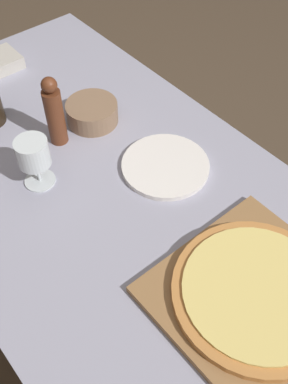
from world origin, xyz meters
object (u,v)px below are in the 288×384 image
Objects in this scene: wine_glass at (33,155)px; pepper_mill at (56,112)px; pizza at (257,292)px; small_bowl at (92,113)px.

pepper_mill is at bearing 37.44° from wine_glass.
pizza is 0.60m from wine_glass.
pepper_mill reaches higher than pizza.
wine_glass is 0.27m from small_bowl.
wine_glass is at bearing 106.64° from pizza.
pizza is 0.67m from pepper_mill.
pizza is 2.39× the size of small_bowl.
pizza is at bearing -95.92° from small_bowl.
pizza is 2.55× the size of wine_glass.
wine_glass is 0.93× the size of small_bowl.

